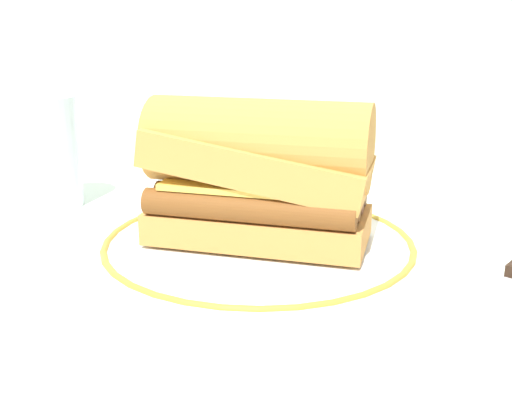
{
  "coord_description": "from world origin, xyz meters",
  "views": [
    {
      "loc": [
        0.03,
        -0.49,
        0.2
      ],
      "look_at": [
        0.03,
        0.02,
        0.04
      ],
      "focal_mm": 44.4,
      "sensor_mm": 36.0,
      "label": 1
    }
  ],
  "objects_px": {
    "plate": "(256,246)",
    "sausage_sandwich": "(256,171)",
    "drinking_glass": "(46,160)",
    "butter_knife": "(506,281)"
  },
  "relations": [
    {
      "from": "plate",
      "to": "sausage_sandwich",
      "type": "relative_size",
      "value": 1.44
    },
    {
      "from": "drinking_glass",
      "to": "butter_knife",
      "type": "relative_size",
      "value": 0.87
    },
    {
      "from": "plate",
      "to": "sausage_sandwich",
      "type": "bearing_deg",
      "value": 108.43
    },
    {
      "from": "sausage_sandwich",
      "to": "drinking_glass",
      "type": "distance_m",
      "value": 0.27
    },
    {
      "from": "plate",
      "to": "drinking_glass",
      "type": "bearing_deg",
      "value": 146.78
    },
    {
      "from": "plate",
      "to": "drinking_glass",
      "type": "relative_size",
      "value": 2.46
    },
    {
      "from": "plate",
      "to": "sausage_sandwich",
      "type": "height_order",
      "value": "sausage_sandwich"
    },
    {
      "from": "sausage_sandwich",
      "to": "drinking_glass",
      "type": "relative_size",
      "value": 1.71
    },
    {
      "from": "drinking_glass",
      "to": "butter_knife",
      "type": "xyz_separation_m",
      "value": [
        0.41,
        -0.21,
        -0.05
      ]
    },
    {
      "from": "plate",
      "to": "butter_knife",
      "type": "bearing_deg",
      "value": -19.11
    }
  ]
}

